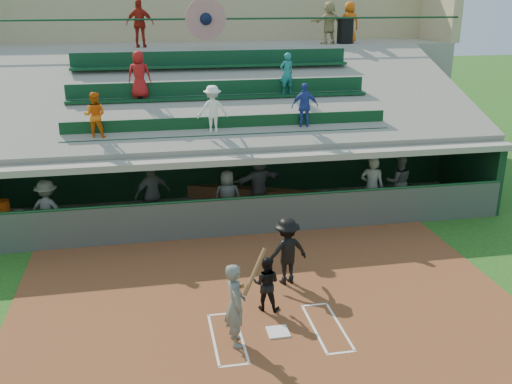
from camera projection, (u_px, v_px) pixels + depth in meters
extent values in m
plane|color=#1F5116|center=(278.00, 333.00, 11.43)|extent=(100.00, 100.00, 0.00)
cube|color=brown|center=(273.00, 320.00, 11.89)|extent=(11.00, 9.00, 0.02)
cube|color=white|center=(278.00, 332.00, 11.42)|extent=(0.43, 0.43, 0.03)
cube|color=silver|center=(241.00, 336.00, 11.29)|extent=(0.05, 1.80, 0.01)
cube|color=white|center=(314.00, 328.00, 11.56)|extent=(0.05, 1.80, 0.01)
cube|color=white|center=(214.00, 339.00, 11.19)|extent=(0.05, 1.80, 0.01)
cube|color=white|center=(340.00, 326.00, 11.66)|extent=(0.05, 1.80, 0.01)
cube|color=white|center=(221.00, 314.00, 12.08)|extent=(0.60, 0.05, 0.01)
cube|color=white|center=(314.00, 305.00, 12.44)|extent=(0.60, 0.05, 0.01)
cube|color=white|center=(234.00, 365.00, 10.41)|extent=(0.60, 0.05, 0.01)
cube|color=white|center=(341.00, 353.00, 10.77)|extent=(0.60, 0.05, 0.01)
cube|color=gray|center=(229.00, 213.00, 17.69)|extent=(16.00, 3.50, 0.04)
cube|color=gray|center=(204.00, 102.00, 23.21)|extent=(20.00, 3.00, 4.60)
cube|color=#4C514C|center=(238.00, 218.00, 15.89)|extent=(16.00, 0.06, 1.10)
cylinder|color=#164525|center=(238.00, 198.00, 15.71)|extent=(16.00, 0.08, 0.08)
cube|color=black|center=(221.00, 164.00, 18.96)|extent=(16.00, 0.25, 2.20)
cube|color=#10311B|center=(469.00, 166.00, 18.77)|extent=(0.25, 3.50, 2.20)
cube|color=gray|center=(228.00, 145.00, 16.98)|extent=(16.40, 3.90, 0.18)
cube|color=gray|center=(215.00, 149.00, 20.57)|extent=(16.40, 3.50, 2.30)
cube|color=gray|center=(209.00, 109.00, 21.72)|extent=(16.40, 0.30, 4.60)
cube|color=gray|center=(219.00, 93.00, 18.28)|extent=(16.40, 6.51, 2.37)
cube|color=#0C3720|center=(230.00, 134.00, 16.32)|extent=(9.40, 0.42, 0.08)
cube|color=#0B331A|center=(229.00, 124.00, 16.42)|extent=(9.40, 0.06, 0.45)
cube|color=#0C371D|center=(221.00, 97.00, 17.84)|extent=(9.40, 0.42, 0.08)
cube|color=#0C381F|center=(220.00, 88.00, 17.94)|extent=(9.40, 0.06, 0.45)
cube|color=#0D3B20|center=(213.00, 66.00, 19.35)|extent=(9.40, 0.42, 0.08)
cube|color=#0C3721|center=(212.00, 57.00, 19.45)|extent=(9.40, 0.06, 0.45)
imported|color=orange|center=(95.00, 115.00, 15.53)|extent=(0.68, 0.57, 1.27)
imported|color=white|center=(213.00, 109.00, 16.09)|extent=(0.89, 0.54, 1.35)
imported|color=#283EA1|center=(305.00, 106.00, 16.57)|extent=(0.81, 0.38, 1.34)
imported|color=#A51214|center=(139.00, 74.00, 17.24)|extent=(0.74, 0.53, 1.42)
imported|color=#1B767A|center=(287.00, 73.00, 18.09)|extent=(0.53, 0.41, 1.27)
cylinder|color=#133E24|center=(206.00, 19.00, 20.73)|extent=(20.00, 0.07, 0.07)
cylinder|color=#A51721|center=(206.00, 19.00, 20.72)|extent=(1.50, 0.06, 1.50)
sphere|color=black|center=(206.00, 19.00, 20.69)|extent=(0.44, 0.44, 0.44)
cube|color=tan|center=(197.00, 1.00, 23.32)|extent=(20.00, 0.40, 3.20)
cube|color=tan|center=(441.00, 1.00, 23.72)|extent=(0.40, 3.00, 3.20)
imported|color=#575A55|center=(235.00, 305.00, 10.82)|extent=(0.44, 0.63, 1.68)
cylinder|color=brown|center=(255.00, 272.00, 10.50)|extent=(0.56, 0.54, 0.75)
sphere|color=olive|center=(242.00, 286.00, 10.71)|extent=(0.10, 0.10, 0.10)
imported|color=black|center=(266.00, 283.00, 12.10)|extent=(0.72, 0.64, 1.22)
imported|color=black|center=(287.00, 251.00, 13.17)|extent=(1.15, 0.82, 1.61)
cube|color=#995E37|center=(225.00, 192.00, 18.84)|extent=(12.89, 6.11, 0.42)
cube|color=silver|center=(8.00, 223.00, 16.01)|extent=(0.89, 0.78, 0.65)
cylinder|color=#ED530D|center=(3.00, 207.00, 15.80)|extent=(0.36, 0.36, 0.36)
imported|color=#5E615B|center=(48.00, 210.00, 15.53)|extent=(1.24, 0.96, 1.69)
imported|color=#525450|center=(153.00, 194.00, 16.51)|extent=(1.18, 0.84, 1.85)
imported|color=#545752|center=(228.00, 197.00, 16.59)|extent=(0.83, 0.58, 1.62)
imported|color=#595C57|center=(258.00, 182.00, 17.61)|extent=(1.80, 1.10, 1.85)
imported|color=#60635E|center=(372.00, 187.00, 17.00)|extent=(0.83, 0.72, 1.91)
imported|color=#5E625C|center=(399.00, 182.00, 17.98)|extent=(0.90, 0.77, 1.62)
cylinder|color=black|center=(345.00, 31.00, 22.47)|extent=(0.63, 0.63, 0.95)
imported|color=#AC1E13|center=(140.00, 24.00, 20.59)|extent=(1.04, 0.55, 1.69)
imported|color=#DE580D|center=(349.00, 22.00, 22.52)|extent=(0.78, 0.51, 1.59)
imported|color=tan|center=(329.00, 23.00, 22.19)|extent=(1.57, 0.91, 1.61)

